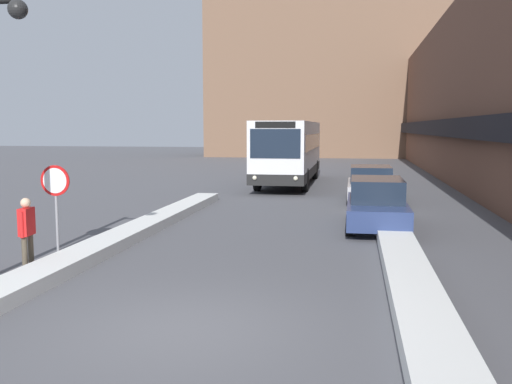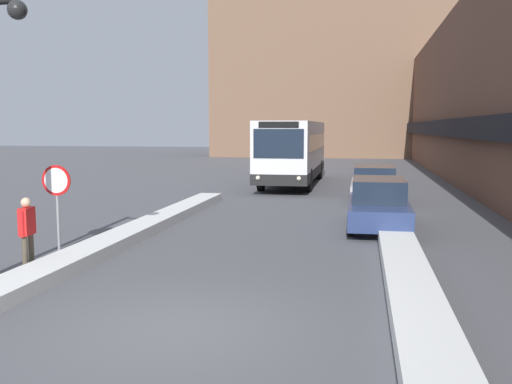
{
  "view_description": "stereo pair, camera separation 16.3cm",
  "coord_description": "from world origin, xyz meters",
  "px_view_note": "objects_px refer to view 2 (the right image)",
  "views": [
    {
      "loc": [
        2.5,
        -8.06,
        3.06
      ],
      "look_at": [
        0.23,
        5.09,
        1.55
      ],
      "focal_mm": 40.0,
      "sensor_mm": 36.0,
      "label": 1
    },
    {
      "loc": [
        2.66,
        -8.03,
        3.06
      ],
      "look_at": [
        0.23,
        5.09,
        1.55
      ],
      "focal_mm": 40.0,
      "sensor_mm": 36.0,
      "label": 2
    }
  ],
  "objects_px": {
    "stop_sign": "(57,189)",
    "pedestrian": "(27,227)",
    "parked_car_front": "(378,204)",
    "parked_car_middle": "(374,184)",
    "city_bus": "(293,151)"
  },
  "relations": [
    {
      "from": "stop_sign",
      "to": "pedestrian",
      "type": "distance_m",
      "value": 2.11
    },
    {
      "from": "parked_car_front",
      "to": "parked_car_middle",
      "type": "relative_size",
      "value": 1.05
    },
    {
      "from": "parked_car_middle",
      "to": "pedestrian",
      "type": "distance_m",
      "value": 15.14
    },
    {
      "from": "city_bus",
      "to": "parked_car_front",
      "type": "xyz_separation_m",
      "value": [
        4.15,
        -13.03,
        -1.08
      ]
    },
    {
      "from": "stop_sign",
      "to": "pedestrian",
      "type": "bearing_deg",
      "value": -78.14
    },
    {
      "from": "city_bus",
      "to": "parked_car_middle",
      "type": "xyz_separation_m",
      "value": [
        4.15,
        -6.59,
        -1.09
      ]
    },
    {
      "from": "stop_sign",
      "to": "parked_car_middle",
      "type": "bearing_deg",
      "value": 54.5
    },
    {
      "from": "parked_car_front",
      "to": "pedestrian",
      "type": "bearing_deg",
      "value": -138.39
    },
    {
      "from": "city_bus",
      "to": "stop_sign",
      "type": "bearing_deg",
      "value": -102.09
    },
    {
      "from": "parked_car_front",
      "to": "city_bus",
      "type": "bearing_deg",
      "value": 107.68
    },
    {
      "from": "city_bus",
      "to": "stop_sign",
      "type": "height_order",
      "value": "city_bus"
    },
    {
      "from": "parked_car_middle",
      "to": "stop_sign",
      "type": "xyz_separation_m",
      "value": [
        -7.95,
        -11.15,
        0.81
      ]
    },
    {
      "from": "parked_car_front",
      "to": "parked_car_middle",
      "type": "distance_m",
      "value": 6.44
    },
    {
      "from": "parked_car_middle",
      "to": "stop_sign",
      "type": "bearing_deg",
      "value": -125.5
    },
    {
      "from": "stop_sign",
      "to": "parked_car_front",
      "type": "bearing_deg",
      "value": 30.64
    }
  ]
}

